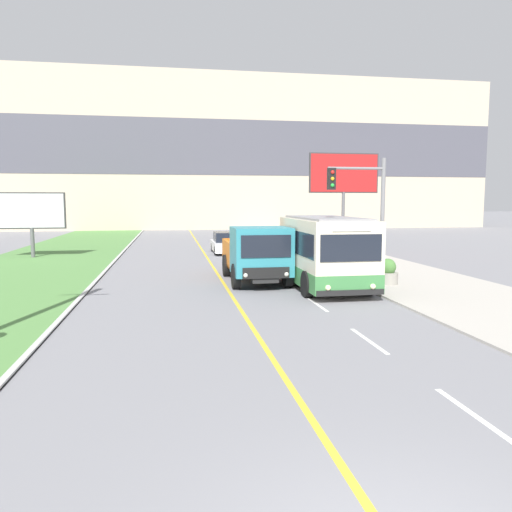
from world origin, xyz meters
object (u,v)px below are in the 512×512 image
at_px(billboard_large, 344,176).
at_px(billboard_small, 31,212).
at_px(city_bus, 326,253).
at_px(car_distant, 226,243).
at_px(planter_round_near, 387,273).
at_px(dump_truck, 258,255).
at_px(traffic_light_mast, 365,208).
at_px(planter_round_second, 343,259).

relative_size(billboard_large, billboard_small, 1.72).
bearing_deg(city_bus, car_distant, 99.52).
xyz_separation_m(city_bus, car_distant, (-2.48, 14.79, -0.80)).
bearing_deg(billboard_large, planter_round_near, -103.12).
height_order(car_distant, billboard_small, billboard_small).
xyz_separation_m(city_bus, billboard_large, (6.65, 16.69, 3.94)).
bearing_deg(car_distant, planter_round_near, -69.93).
distance_m(car_distant, billboard_large, 10.46).
bearing_deg(billboard_large, dump_truck, -121.35).
relative_size(dump_truck, traffic_light_mast, 1.18).
bearing_deg(car_distant, billboard_small, -176.22).
relative_size(city_bus, dump_truck, 0.96).
xyz_separation_m(car_distant, traffic_light_mast, (3.59, -16.14, 2.66)).
distance_m(city_bus, billboard_large, 18.40).
relative_size(car_distant, planter_round_second, 4.09).
bearing_deg(car_distant, city_bus, -80.48).
bearing_deg(dump_truck, billboard_large, 58.65).
bearing_deg(billboard_small, car_distant, 3.78).
xyz_separation_m(city_bus, dump_truck, (-2.53, 1.62, -0.23)).
xyz_separation_m(traffic_light_mast, billboard_small, (-15.96, 15.32, -0.46)).
distance_m(traffic_light_mast, billboard_small, 22.13).
bearing_deg(traffic_light_mast, billboard_large, 72.92).
height_order(traffic_light_mast, billboard_small, traffic_light_mast).
xyz_separation_m(planter_round_near, planter_round_second, (-0.05, 5.43, -0.02)).
bearing_deg(billboard_large, traffic_light_mast, -107.08).
height_order(car_distant, billboard_large, billboard_large).
bearing_deg(planter_round_second, dump_truck, -142.43).
xyz_separation_m(car_distant, billboard_small, (-12.37, -0.82, 2.19)).
distance_m(dump_truck, car_distant, 13.18).
relative_size(car_distant, billboard_large, 0.60).
distance_m(car_distant, planter_round_near, 15.45).
relative_size(city_bus, car_distant, 1.38).
bearing_deg(dump_truck, city_bus, -32.67).
height_order(dump_truck, planter_round_near, dump_truck).
height_order(dump_truck, traffic_light_mast, traffic_light_mast).
height_order(planter_round_near, planter_round_second, planter_round_near).
distance_m(traffic_light_mast, billboard_large, 19.00).
distance_m(city_bus, billboard_small, 20.44).
relative_size(planter_round_near, planter_round_second, 1.04).
bearing_deg(billboard_small, planter_round_second, -25.13).
relative_size(city_bus, billboard_small, 1.43).
bearing_deg(planter_round_near, billboard_small, 142.23).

